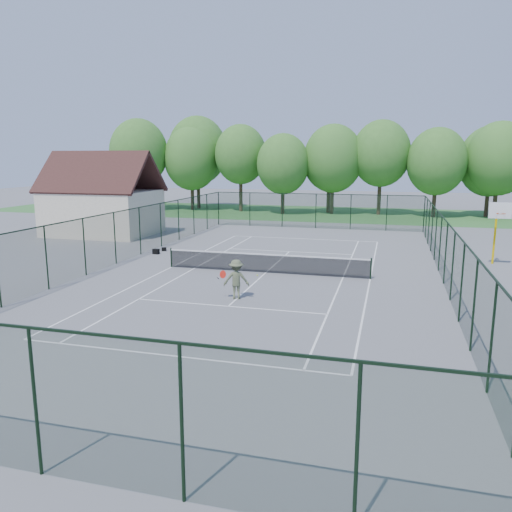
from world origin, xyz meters
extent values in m
plane|color=slate|center=(0.00, 0.00, 0.00)|extent=(140.00, 140.00, 0.00)
cube|color=#3D7B38|center=(0.00, 30.00, 0.01)|extent=(80.00, 16.00, 0.01)
cube|color=white|center=(0.00, 11.88, 0.00)|extent=(10.97, 0.08, 0.01)
cube|color=white|center=(0.00, -11.88, 0.00)|extent=(10.97, 0.08, 0.01)
cube|color=white|center=(0.00, 6.40, 0.00)|extent=(8.23, 0.08, 0.01)
cube|color=white|center=(0.00, -6.40, 0.00)|extent=(8.23, 0.08, 0.01)
cube|color=white|center=(5.49, 0.00, 0.00)|extent=(0.08, 23.77, 0.01)
cube|color=white|center=(-5.49, 0.00, 0.00)|extent=(0.08, 23.77, 0.01)
cube|color=white|center=(4.12, 0.00, 0.00)|extent=(0.08, 23.77, 0.01)
cube|color=white|center=(-4.12, 0.00, 0.00)|extent=(0.08, 23.77, 0.01)
cube|color=white|center=(0.00, 0.00, 0.00)|extent=(0.08, 12.80, 0.01)
cylinder|color=black|center=(-5.50, 0.00, 0.55)|extent=(0.08, 0.08, 1.10)
cylinder|color=black|center=(5.50, 0.00, 0.55)|extent=(0.08, 0.08, 1.10)
cube|color=black|center=(0.00, 0.00, 0.50)|extent=(11.00, 0.02, 0.96)
cube|color=white|center=(0.00, 0.00, 1.00)|extent=(11.00, 0.05, 0.07)
cube|color=#14311A|center=(0.00, 18.00, 1.50)|extent=(18.00, 0.02, 3.00)
cube|color=#14311A|center=(0.00, -18.00, 1.50)|extent=(18.00, 0.02, 3.00)
cube|color=#14311A|center=(9.00, 0.00, 1.50)|extent=(0.02, 36.00, 3.00)
cube|color=#14311A|center=(-9.00, 0.00, 1.50)|extent=(0.02, 36.00, 3.00)
cube|color=black|center=(0.00, 18.00, 3.00)|extent=(18.00, 0.05, 0.05)
cube|color=black|center=(0.00, -18.00, 3.00)|extent=(18.00, 0.05, 0.05)
cube|color=black|center=(9.00, 0.00, 3.00)|extent=(0.05, 36.00, 0.05)
cube|color=black|center=(-9.00, 0.00, 3.00)|extent=(0.05, 36.00, 0.05)
cube|color=#F0E4C6|center=(-16.00, 10.00, 1.75)|extent=(8.00, 6.00, 3.50)
cube|color=#462620|center=(-16.00, 11.50, 5.00)|extent=(8.60, 3.27, 3.27)
cube|color=#462620|center=(-16.00, 8.50, 5.00)|extent=(8.60, 3.27, 3.27)
cylinder|color=#453023|center=(-16.50, 30.00, 2.10)|extent=(0.40, 0.40, 4.20)
ellipsoid|color=#4A8733|center=(-16.50, 30.00, 6.00)|extent=(6.40, 6.40, 7.40)
cylinder|color=#453023|center=(0.00, 30.00, 2.10)|extent=(0.40, 0.40, 4.20)
ellipsoid|color=#4A8733|center=(0.00, 30.00, 6.00)|extent=(6.40, 6.40, 7.40)
cylinder|color=#453023|center=(16.50, 30.00, 2.10)|extent=(0.40, 0.40, 4.20)
ellipsoid|color=#4A8733|center=(16.50, 30.00, 6.00)|extent=(6.40, 6.40, 7.40)
cylinder|color=#FFCC03|center=(12.20, 5.74, 1.75)|extent=(0.12, 0.12, 3.50)
cube|color=#FFCC03|center=(12.20, 5.29, 3.35)|extent=(0.08, 0.90, 0.08)
cube|color=white|center=(12.20, 4.84, 3.20)|extent=(1.20, 0.05, 0.90)
torus|color=#C93B02|center=(12.20, 4.61, 3.05)|extent=(0.48, 0.48, 0.02)
cube|color=black|center=(-8.10, 3.32, 0.17)|extent=(0.45, 0.31, 0.33)
cube|color=black|center=(-8.06, 4.43, 0.12)|extent=(0.35, 0.28, 0.24)
imported|color=#596142|center=(-0.03, -5.17, 0.87)|extent=(1.25, 0.92, 1.74)
sphere|color=#C2E82F|center=(0.81, -4.77, 1.01)|extent=(0.07, 0.07, 0.07)
camera|label=1|loc=(6.33, -25.33, 6.06)|focal=35.00mm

